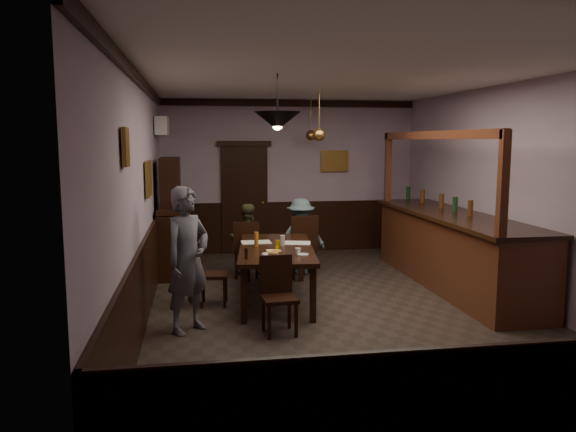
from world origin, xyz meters
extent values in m
cube|color=#2D2621|center=(0.00, 0.00, -0.01)|extent=(5.00, 8.00, 0.01)
cube|color=white|center=(0.00, 0.00, 3.00)|extent=(5.00, 8.00, 0.01)
cube|color=#A28FA6|center=(0.00, 4.00, 1.50)|extent=(5.00, 0.01, 3.00)
cube|color=#A28FA6|center=(0.00, -4.00, 1.50)|extent=(5.00, 0.01, 3.00)
cube|color=#A28FA6|center=(-2.50, 0.00, 1.50)|extent=(0.01, 8.00, 3.00)
cube|color=#A28FA6|center=(2.50, 0.00, 1.50)|extent=(0.01, 8.00, 3.00)
cube|color=black|center=(-0.76, 0.59, 0.72)|extent=(1.25, 2.30, 0.06)
cube|color=black|center=(-1.29, -0.37, 0.34)|extent=(0.07, 0.07, 0.69)
cube|color=black|center=(-0.46, -0.47, 0.34)|extent=(0.07, 0.07, 0.69)
cube|color=black|center=(-1.06, 1.65, 0.34)|extent=(0.07, 0.07, 0.69)
cube|color=black|center=(-0.22, 1.56, 0.34)|extent=(0.07, 0.07, 0.69)
cube|color=black|center=(-1.05, 1.98, 0.43)|extent=(0.44, 0.44, 0.05)
cube|color=black|center=(-1.07, 1.80, 0.69)|extent=(0.41, 0.07, 0.48)
cube|color=black|center=(-0.87, 2.13, 0.21)|extent=(0.04, 0.04, 0.41)
cube|color=black|center=(-1.20, 2.16, 0.21)|extent=(0.04, 0.04, 0.41)
cube|color=black|center=(-0.90, 1.81, 0.21)|extent=(0.04, 0.04, 0.41)
cube|color=black|center=(-1.23, 1.84, 0.21)|extent=(0.04, 0.04, 0.41)
cube|color=black|center=(-0.16, 1.88, 0.47)|extent=(0.47, 0.47, 0.05)
cube|color=black|center=(-0.14, 1.68, 0.76)|extent=(0.44, 0.07, 0.53)
cube|color=black|center=(0.01, 2.07, 0.23)|extent=(0.04, 0.04, 0.45)
cube|color=black|center=(-0.35, 2.05, 0.23)|extent=(0.04, 0.04, 0.45)
cube|color=black|center=(0.03, 1.71, 0.23)|extent=(0.04, 0.04, 0.45)
cube|color=black|center=(-0.32, 1.69, 0.23)|extent=(0.04, 0.04, 0.45)
cube|color=black|center=(-0.92, -0.80, 0.41)|extent=(0.42, 0.42, 0.05)
cube|color=black|center=(-0.93, -0.63, 0.66)|extent=(0.39, 0.07, 0.46)
cube|color=black|center=(-1.06, -0.97, 0.20)|extent=(0.04, 0.04, 0.40)
cube|color=black|center=(-0.75, -0.94, 0.20)|extent=(0.04, 0.04, 0.40)
cube|color=black|center=(-1.09, -0.66, 0.20)|extent=(0.04, 0.04, 0.40)
cube|color=black|center=(-0.78, -0.63, 0.20)|extent=(0.04, 0.04, 0.40)
cube|color=black|center=(-1.62, 0.49, 0.41)|extent=(0.42, 0.42, 0.05)
cube|color=black|center=(-1.80, 0.51, 0.65)|extent=(0.08, 0.38, 0.45)
cube|color=black|center=(-1.49, 0.32, 0.20)|extent=(0.04, 0.04, 0.39)
cube|color=black|center=(-1.45, 0.63, 0.20)|extent=(0.04, 0.04, 0.39)
cube|color=black|center=(-1.80, 0.35, 0.20)|extent=(0.04, 0.04, 0.39)
cube|color=black|center=(-1.76, 0.66, 0.20)|extent=(0.04, 0.04, 0.39)
imported|color=#4E4F5A|center=(-1.94, -0.53, 0.85)|extent=(0.73, 0.72, 1.70)
imported|color=#46492C|center=(-1.03, 2.18, 0.59)|extent=(0.59, 0.47, 1.18)
imported|color=slate|center=(-0.13, 2.08, 0.63)|extent=(0.81, 0.47, 1.26)
cube|color=silver|center=(-1.00, 0.97, 0.75)|extent=(0.43, 0.31, 0.01)
cube|color=silver|center=(-0.44, 0.83, 0.75)|extent=(0.48, 0.38, 0.01)
cube|color=#F7E35B|center=(-0.85, 0.34, 0.75)|extent=(0.17, 0.17, 0.00)
cylinder|color=white|center=(-0.50, -0.01, 0.76)|extent=(0.15, 0.15, 0.01)
imported|color=white|center=(-0.55, 0.03, 0.80)|extent=(0.09, 0.09, 0.07)
cylinder|color=white|center=(-0.91, 0.07, 0.76)|extent=(0.22, 0.22, 0.01)
torus|color=#C68C47|center=(-0.88, 0.01, 0.79)|extent=(0.13, 0.13, 0.04)
torus|color=#C68C47|center=(-0.82, 0.10, 0.79)|extent=(0.13, 0.13, 0.04)
cylinder|color=gold|center=(-0.76, 0.45, 0.81)|extent=(0.07, 0.07, 0.12)
cylinder|color=#BF721E|center=(-1.02, 0.69, 0.85)|extent=(0.06, 0.06, 0.20)
cylinder|color=silver|center=(-0.66, 0.65, 0.82)|extent=(0.06, 0.06, 0.15)
cylinder|color=black|center=(-1.23, -0.13, 0.82)|extent=(0.04, 0.04, 0.14)
cube|color=black|center=(-2.20, 2.48, 0.52)|extent=(0.52, 1.46, 1.04)
cube|color=black|center=(-2.20, 2.48, 1.10)|extent=(0.50, 1.41, 0.08)
cube|color=black|center=(-2.25, 2.48, 1.51)|extent=(0.31, 0.94, 0.83)
cube|color=#4F2615|center=(2.00, 0.90, 0.53)|extent=(0.88, 4.09, 1.07)
cube|color=black|center=(1.98, 0.90, 1.09)|extent=(0.97, 4.18, 0.06)
cube|color=#4F2615|center=(1.61, 0.90, 2.29)|extent=(0.10, 3.99, 0.12)
cube|color=#4F2615|center=(1.61, -1.05, 1.70)|extent=(0.10, 0.10, 1.26)
cube|color=#4F2615|center=(1.61, 2.84, 1.70)|extent=(0.10, 0.10, 1.26)
cube|color=black|center=(-0.90, 3.95, 1.05)|extent=(0.90, 0.06, 2.10)
cube|color=white|center=(-2.38, 2.90, 2.45)|extent=(0.20, 0.85, 0.30)
cube|color=olive|center=(-2.46, -1.60, 2.15)|extent=(0.04, 0.28, 0.36)
cube|color=olive|center=(-2.46, 0.80, 1.70)|extent=(0.04, 0.62, 0.48)
cube|color=olive|center=(0.90, 3.96, 1.80)|extent=(0.55, 0.04, 0.42)
cylinder|color=black|center=(-0.85, -0.20, 2.72)|extent=(0.02, 0.02, 0.56)
cone|color=black|center=(-0.85, -0.20, 2.44)|extent=(0.56, 0.56, 0.22)
sphere|color=#FFD88C|center=(-0.85, -0.20, 2.39)|extent=(0.12, 0.12, 0.12)
cylinder|color=#BF8C3F|center=(0.10, 1.77, 2.65)|extent=(0.02, 0.02, 0.70)
cone|color=#BF8C3F|center=(0.10, 1.77, 2.30)|extent=(0.20, 0.20, 0.22)
sphere|color=#FFD88C|center=(0.10, 1.77, 2.25)|extent=(0.12, 0.12, 0.12)
cylinder|color=#BF8C3F|center=(0.30, 3.39, 2.65)|extent=(0.02, 0.02, 0.70)
cone|color=#BF8C3F|center=(0.30, 3.39, 2.30)|extent=(0.20, 0.20, 0.22)
sphere|color=#FFD88C|center=(0.30, 3.39, 2.25)|extent=(0.12, 0.12, 0.12)
camera|label=1|loc=(-1.83, -6.95, 2.21)|focal=35.00mm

